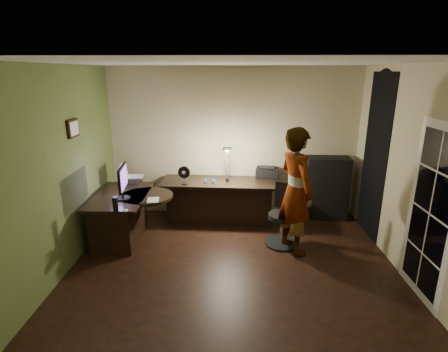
{
  "coord_description": "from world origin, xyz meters",
  "views": [
    {
      "loc": [
        -0.02,
        -4.28,
        2.61
      ],
      "look_at": [
        -0.15,
        1.05,
        1.0
      ],
      "focal_mm": 28.0,
      "sensor_mm": 36.0,
      "label": 1
    }
  ],
  "objects_px": {
    "cabinet": "(326,188)",
    "monitor": "(122,187)",
    "desk_right": "(220,201)",
    "desk_left": "(122,218)",
    "person": "(296,191)",
    "office_chair": "(283,216)"
  },
  "relations": [
    {
      "from": "cabinet",
      "to": "monitor",
      "type": "relative_size",
      "value": 2.06
    },
    {
      "from": "desk_right",
      "to": "cabinet",
      "type": "distance_m",
      "value": 1.96
    },
    {
      "from": "desk_left",
      "to": "person",
      "type": "distance_m",
      "value": 2.73
    },
    {
      "from": "monitor",
      "to": "person",
      "type": "relative_size",
      "value": 0.3
    },
    {
      "from": "cabinet",
      "to": "person",
      "type": "distance_m",
      "value": 1.54
    },
    {
      "from": "desk_left",
      "to": "desk_right",
      "type": "height_order",
      "value": "desk_left"
    },
    {
      "from": "desk_left",
      "to": "cabinet",
      "type": "distance_m",
      "value": 3.6
    },
    {
      "from": "cabinet",
      "to": "office_chair",
      "type": "xyz_separation_m",
      "value": [
        -0.93,
        -1.1,
        -0.09
      ]
    },
    {
      "from": "cabinet",
      "to": "person",
      "type": "relative_size",
      "value": 0.61
    },
    {
      "from": "office_chair",
      "to": "cabinet",
      "type": "bearing_deg",
      "value": 72.03
    },
    {
      "from": "desk_left",
      "to": "desk_right",
      "type": "relative_size",
      "value": 0.65
    },
    {
      "from": "desk_left",
      "to": "person",
      "type": "relative_size",
      "value": 0.71
    },
    {
      "from": "cabinet",
      "to": "person",
      "type": "xyz_separation_m",
      "value": [
        -0.79,
        -1.27,
        0.37
      ]
    },
    {
      "from": "monitor",
      "to": "office_chair",
      "type": "distance_m",
      "value": 2.47
    },
    {
      "from": "desk_left",
      "to": "monitor",
      "type": "distance_m",
      "value": 0.61
    },
    {
      "from": "cabinet",
      "to": "monitor",
      "type": "xyz_separation_m",
      "value": [
        -3.35,
        -1.18,
        0.38
      ]
    },
    {
      "from": "desk_left",
      "to": "desk_right",
      "type": "distance_m",
      "value": 1.69
    },
    {
      "from": "desk_right",
      "to": "cabinet",
      "type": "relative_size",
      "value": 1.78
    },
    {
      "from": "office_chair",
      "to": "monitor",
      "type": "bearing_deg",
      "value": -155.64
    },
    {
      "from": "person",
      "to": "monitor",
      "type": "bearing_deg",
      "value": 63.37
    },
    {
      "from": "desk_right",
      "to": "person",
      "type": "distance_m",
      "value": 1.63
    },
    {
      "from": "desk_right",
      "to": "monitor",
      "type": "bearing_deg",
      "value": -143.8
    }
  ]
}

